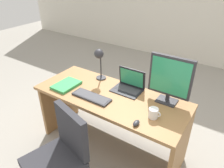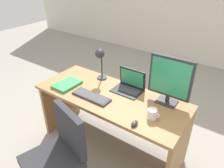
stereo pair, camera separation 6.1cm
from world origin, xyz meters
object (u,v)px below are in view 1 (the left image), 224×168
at_px(desk, 113,109).
at_px(coffee_mug, 154,113).
at_px(desk_lamp, 99,58).
at_px(book, 66,85).
at_px(monitor, 170,78).
at_px(mouse, 136,123).
at_px(laptop, 130,83).
at_px(keyboard, 91,97).
at_px(office_chair, 60,165).

distance_m(desk, coffee_mug, 0.62).
relative_size(desk_lamp, book, 1.25).
height_order(monitor, mouse, monitor).
relative_size(desk_lamp, coffee_mug, 3.35).
bearing_deg(desk, monitor, 17.40).
bearing_deg(laptop, book, -150.57).
relative_size(desk, keyboard, 3.86).
xyz_separation_m(desk, book, (-0.53, -0.17, 0.24)).
bearing_deg(office_chair, keyboard, 97.76).
xyz_separation_m(desk_lamp, book, (-0.22, -0.35, -0.27)).
bearing_deg(office_chair, desk, 86.16).
bearing_deg(keyboard, desk_lamp, 114.11).
relative_size(desk, monitor, 3.39).
bearing_deg(book, desk, 18.20).
relative_size(keyboard, book, 1.40).
bearing_deg(monitor, office_chair, -121.81).
height_order(desk, book, book).
bearing_deg(monitor, coffee_mug, -91.57).
height_order(laptop, office_chair, laptop).
xyz_separation_m(desk, laptop, (0.10, 0.18, 0.29)).
bearing_deg(office_chair, desk_lamp, 104.44).
bearing_deg(mouse, desk_lamp, 146.75).
bearing_deg(coffee_mug, book, -178.49).
bearing_deg(desk_lamp, coffee_mug, -20.94).
relative_size(desk, office_chair, 1.85).
relative_size(monitor, coffee_mug, 4.27).
xyz_separation_m(monitor, keyboard, (-0.68, -0.37, -0.26)).
height_order(book, office_chair, office_chair).
height_order(laptop, mouse, laptop).
bearing_deg(coffee_mug, office_chair, -132.21).
distance_m(monitor, office_chair, 1.32).
relative_size(mouse, desk_lamp, 0.22).
relative_size(monitor, mouse, 5.74).
distance_m(desk_lamp, book, 0.49).
bearing_deg(desk, laptop, 60.18).
height_order(laptop, coffee_mug, laptop).
height_order(desk_lamp, office_chair, desk_lamp).
bearing_deg(monitor, desk_lamp, 179.55).
xyz_separation_m(monitor, laptop, (-0.44, 0.01, -0.20)).
bearing_deg(coffee_mug, keyboard, -175.15).
xyz_separation_m(desk, keyboard, (-0.14, -0.20, 0.23)).
distance_m(desk, monitor, 0.76).
bearing_deg(book, coffee_mug, 1.51).
bearing_deg(desk, mouse, -35.09).
height_order(monitor, desk_lamp, monitor).
xyz_separation_m(mouse, book, (-0.98, 0.15, -0.00)).
height_order(desk, desk_lamp, desk_lamp).
bearing_deg(laptop, mouse, -54.98).
distance_m(laptop, keyboard, 0.46).
height_order(keyboard, mouse, mouse).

